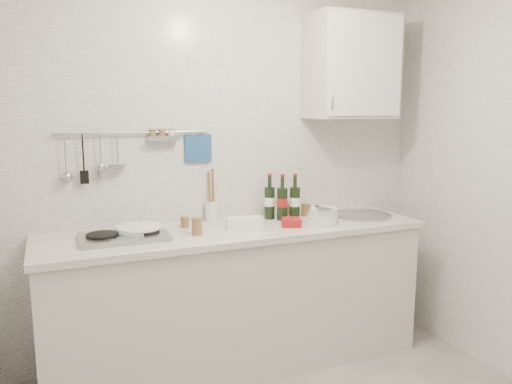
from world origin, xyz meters
The scene contains 14 objects.
back_wall centered at (0.00, 1.40, 1.25)m, with size 3.00×0.02×2.50m, color silver.
counter centered at (0.01, 1.10, 0.43)m, with size 2.44×0.64×0.96m.
wall_rail centered at (-0.60, 1.37, 1.43)m, with size 0.98×0.09×0.34m.
wall_cabinet centered at (0.90, 1.22, 1.95)m, with size 0.60×0.38×0.70m.
plate_stack_hob centered at (-0.61, 1.15, 0.95)m, with size 0.30×0.30×0.05m.
plate_stack_sink centered at (0.57, 1.01, 0.97)m, with size 0.24×0.23×0.11m.
wine_bottles centered at (0.38, 1.22, 1.07)m, with size 0.23×0.15×0.31m.
butter_dish centered at (0.04, 1.08, 0.95)m, with size 0.22×0.11×0.07m, color white.
strawberry_punnet centered at (0.34, 1.01, 0.94)m, with size 0.12×0.12×0.05m, color #A9121B.
utensil_crock centered at (-0.08, 1.35, 1.00)m, with size 0.09×0.09×0.36m.
jar_a centered at (-0.30, 1.24, 0.96)m, with size 0.06×0.06×0.08m.
jar_b centered at (0.46, 1.33, 0.96)m, with size 0.07×0.07×0.09m.
jar_c centered at (0.58, 1.25, 0.97)m, with size 0.07×0.07×0.09m.
jar_d centered at (-0.28, 1.03, 0.98)m, with size 0.07×0.07×0.11m.
Camera 1 is at (-1.09, -1.78, 1.67)m, focal length 35.00 mm.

